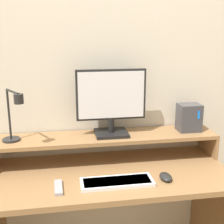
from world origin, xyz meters
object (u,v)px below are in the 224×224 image
object	(u,v)px
desk_lamp	(14,117)
remote_control	(58,187)
monitor	(111,101)
router_dock	(189,117)
mouse	(166,177)
keyboard	(117,182)

from	to	relation	value
desk_lamp	remote_control	size ratio (longest dim) A/B	2.09
monitor	desk_lamp	size ratio (longest dim) A/B	1.36
router_dock	remote_control	xyz separation A→B (m)	(-0.80, -0.32, -0.23)
desk_lamp	mouse	size ratio (longest dim) A/B	3.07
keyboard	remote_control	size ratio (longest dim) A/B	2.59
desk_lamp	remote_control	xyz separation A→B (m)	(0.22, -0.26, -0.30)
desk_lamp	router_dock	world-z (taller)	desk_lamp
monitor	keyboard	world-z (taller)	monitor
desk_lamp	remote_control	world-z (taller)	desk_lamp
desk_lamp	keyboard	size ratio (longest dim) A/B	0.81
desk_lamp	keyboard	world-z (taller)	desk_lamp
router_dock	keyboard	bearing A→B (deg)	-148.14
router_dock	mouse	world-z (taller)	router_dock
desk_lamp	mouse	world-z (taller)	desk_lamp
desk_lamp	router_dock	xyz separation A→B (m)	(1.03, 0.06, -0.07)
keyboard	mouse	distance (m)	0.26
monitor	keyboard	size ratio (longest dim) A/B	1.09
monitor	mouse	xyz separation A→B (m)	(0.24, -0.32, -0.35)
mouse	remote_control	world-z (taller)	mouse
monitor	keyboard	bearing A→B (deg)	-94.09
router_dock	desk_lamp	bearing A→B (deg)	-176.49
monitor	remote_control	size ratio (longest dim) A/B	2.83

